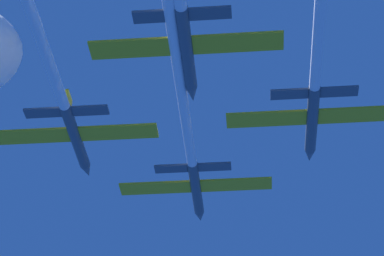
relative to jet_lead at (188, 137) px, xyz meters
name	(u,v)px	position (x,y,z in m)	size (l,w,h in m)	color
jet_lead	(188,137)	(0.00, 0.00, 0.00)	(19.46, 48.28, 3.22)	#4C5660
jet_left_wing	(54,76)	(-13.14, -12.38, 0.00)	(19.46, 47.56, 3.22)	#4C5660
jet_right_wing	(316,61)	(14.30, -12.30, 0.22)	(19.46, 45.15, 3.22)	#4C5660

